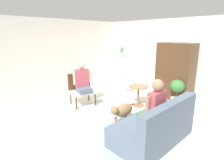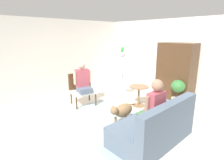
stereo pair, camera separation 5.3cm
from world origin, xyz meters
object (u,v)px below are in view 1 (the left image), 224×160
Objects in this scene: person_on_armchair at (82,80)px; potted_plant at (177,91)px; dog at (123,110)px; bird_cage_stand at (122,75)px; armchair at (81,87)px; armoire_cabinet at (175,72)px; couch at (156,126)px; person_on_couch at (155,104)px; round_end_table at (138,93)px; parrot at (122,49)px.

person_on_armchair reaches higher than potted_plant.
bird_cage_stand reaches higher than dog.
person_on_armchair is 1.08× the size of potted_plant.
potted_plant is (2.09, 1.87, -0.06)m from armchair.
armchair is 0.29m from person_on_armchair.
armoire_cabinet is at bearing 89.43° from dog.
armchair is at bearing 178.85° from couch.
person_on_couch is 0.96m from dog.
person_on_armchair reaches higher than dog.
armchair is at bearing -139.52° from round_end_table.
person_on_armchair is at bearing -134.98° from round_end_table.
person_on_couch is at bearing -145.98° from couch.
parrot is at bearing -144.98° from armoire_cabinet.
armoire_cabinet is (1.62, 2.31, 0.14)m from person_on_armchair.
person_on_armchair is at bearing -101.00° from bird_cage_stand.
bird_cage_stand is at bearing -144.79° from armoire_cabinet.
parrot is 0.23× the size of potted_plant.
potted_plant is (-0.53, 1.96, -0.29)m from person_on_couch.
dog is 2.38m from armoire_cabinet.
potted_plant is (1.68, 0.55, -1.12)m from parrot.
armchair is at bearing -107.18° from parrot.
round_end_table is 0.75× the size of potted_plant.
couch is 1.15× the size of bird_cage_stand.
bird_cage_stand is at bearing 79.00° from person_on_armchair.
person_on_armchair is at bearing -124.96° from armoire_cabinet.
dog is (1.75, -0.03, -0.19)m from armchair.
person_on_armchair is at bearing 178.95° from person_on_couch.
armoire_cabinet reaches higher than parrot.
potted_plant is at bearing 18.28° from bird_cage_stand.
round_end_table is (1.30, 1.11, -0.14)m from armchair.
armoire_cabinet is at bearing 55.04° from person_on_armchair.
person_on_armchair is 1.01× the size of dog.
parrot is (0.41, 1.32, 1.05)m from armchair.
person_on_armchair is at bearing -13.49° from armchair.
bird_cage_stand is at bearing 0.00° from parrot.
armchair is (-2.66, 0.05, 0.22)m from couch.
armchair reaches higher than dog.
round_end_table is 1.22m from dog.
armchair is 2.63m from person_on_couch.
couch is at bearing -40.42° from round_end_table.
armchair is 0.51× the size of armoire_cabinet.
dog is at bearing -68.28° from round_end_table.
bird_cage_stand reaches higher than couch.
round_end_table reaches higher than dog.
dog is at bearing -45.24° from parrot.
bird_cage_stand is (0.42, 1.32, 0.24)m from armchair.
armoire_cabinet is (1.77, 2.28, 0.38)m from armchair.
round_end_table is 0.98m from bird_cage_stand.
armchair is 1.07× the size of person_on_armchair.
armoire_cabinet is (0.48, 1.17, 0.51)m from round_end_table.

